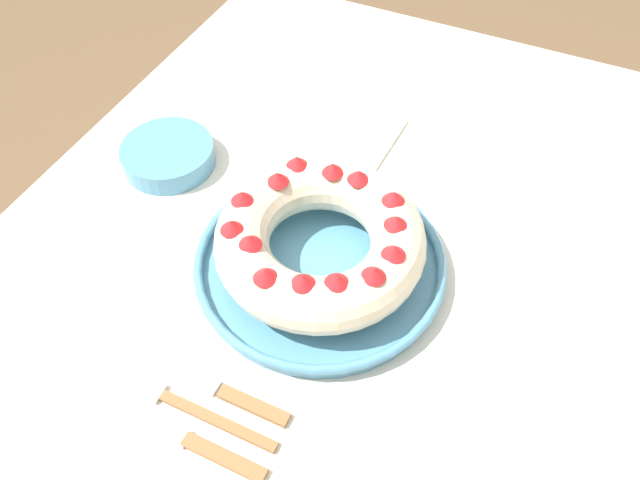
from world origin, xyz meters
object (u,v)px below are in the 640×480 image
serving_knife (191,442)px  side_bowl (168,155)px  napkin (366,137)px  fork (183,405)px  cake_knife (220,391)px  bundt_cake (320,239)px  serving_dish (320,264)px

serving_knife → side_bowl: 0.44m
serving_knife → side_bowl: (0.35, 0.26, 0.01)m
serving_knife → napkin: bearing=5.6°
serving_knife → fork: bearing=47.3°
cake_knife → bundt_cake: bearing=-2.1°
serving_dish → side_bowl: bearing=73.3°
napkin → cake_knife: bearing=-178.2°
napkin → serving_knife: bearing=-178.1°
bundt_cake → fork: 0.25m
bundt_cake → cake_knife: size_ratio=1.38×
fork → serving_knife: 0.04m
bundt_cake → napkin: bearing=9.6°
fork → serving_knife: bearing=-139.8°
serving_dish → bundt_cake: (-0.00, 0.00, 0.05)m
serving_dish → napkin: bearing=9.6°
fork → serving_dish: bearing=-17.3°
bundt_cake → serving_knife: 0.28m
napkin → fork: bearing=178.5°
napkin → serving_dish: bearing=-170.4°
fork → napkin: fork is taller
serving_dish → cake_knife: serving_dish is taller
serving_dish → cake_knife: size_ratio=1.70×
fork → side_bowl: size_ratio=1.46×
bundt_cake → napkin: bundt_cake is taller
side_bowl → bundt_cake: bearing=-106.7°
serving_dish → fork: size_ratio=1.61×
bundt_cake → fork: size_ratio=1.30×
napkin → side_bowl: bearing=126.0°
cake_knife → side_bowl: side_bowl is taller
serving_dish → bundt_cake: size_ratio=1.24×
cake_knife → side_bowl: 0.39m
bundt_cake → side_bowl: (0.09, 0.29, -0.05)m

